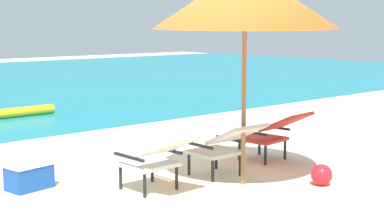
# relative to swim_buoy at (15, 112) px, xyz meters

# --- Properties ---
(ground_plane) EXTENTS (40.00, 40.00, 0.00)m
(ground_plane) POSITION_rel_swim_buoy_xyz_m (-0.04, -1.57, -0.10)
(ground_plane) COLOR beige
(swim_buoy) EXTENTS (1.60, 0.18, 0.18)m
(swim_buoy) POSITION_rel_swim_buoy_xyz_m (0.00, 0.00, 0.00)
(swim_buoy) COLOR yellow
(swim_buoy) RESTS_ON ocean_band
(lounge_chair_left) EXTENTS (0.56, 0.89, 0.68)m
(lounge_chair_left) POSITION_rel_swim_buoy_xyz_m (-1.04, -5.80, 0.31)
(lounge_chair_left) COLOR silver
(lounge_chair_left) RESTS_ON ground_plane
(lounge_chair_center) EXTENTS (0.56, 0.88, 0.68)m
(lounge_chair_center) POSITION_rel_swim_buoy_xyz_m (-0.10, -5.84, 0.31)
(lounge_chair_center) COLOR silver
(lounge_chair_center) RESTS_ON ground_plane
(lounge_chair_right) EXTENTS (0.62, 0.92, 0.68)m
(lounge_chair_right) POSITION_rel_swim_buoy_xyz_m (0.95, -5.68, 0.31)
(lounge_chair_right) COLOR red
(lounge_chair_right) RESTS_ON ground_plane
(beach_ball) EXTENTS (0.24, 0.24, 0.24)m
(beach_ball) POSITION_rel_swim_buoy_xyz_m (0.50, -6.77, 0.02)
(beach_ball) COLOR red
(beach_ball) RESTS_ON ground_plane
(cooler_box) EXTENTS (0.51, 0.39, 0.32)m
(cooler_box) POSITION_rel_swim_buoy_xyz_m (-2.01, -4.76, 0.06)
(cooler_box) COLOR #194CA5
(cooler_box) RESTS_ON ground_plane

